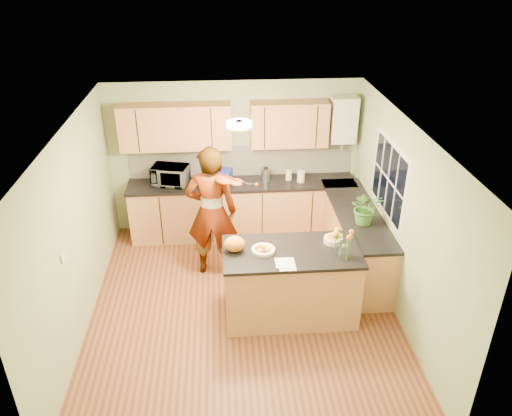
{
  "coord_description": "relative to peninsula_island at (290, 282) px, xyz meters",
  "views": [
    {
      "loc": [
        -0.23,
        -5.29,
        4.32
      ],
      "look_at": [
        0.21,
        0.5,
        1.24
      ],
      "focal_mm": 35.0,
      "sensor_mm": 36.0,
      "label": 1
    }
  ],
  "objects": [
    {
      "name": "wall_left",
      "position": [
        -2.6,
        0.16,
        0.76
      ],
      "size": [
        0.02,
        4.5,
        2.5
      ],
      "primitive_type": "cube",
      "color": "#92A274",
      "rests_on": "floor"
    },
    {
      "name": "wall_right",
      "position": [
        1.4,
        0.16,
        0.76
      ],
      "size": [
        0.02,
        4.5,
        2.5
      ],
      "primitive_type": "cube",
      "color": "#92A274",
      "rests_on": "floor"
    },
    {
      "name": "orange_bowl",
      "position": [
        0.55,
        0.15,
        0.54
      ],
      "size": [
        0.23,
        0.23,
        0.14
      ],
      "color": "beige",
      "rests_on": "peninsula_island"
    },
    {
      "name": "violin",
      "position": [
        -0.79,
        0.83,
        1.09
      ],
      "size": [
        0.71,
        0.61,
        0.18
      ],
      "primitive_type": null,
      "rotation": [
        0.17,
        0.0,
        -0.61
      ],
      "color": "#521505",
      "rests_on": "violinist"
    },
    {
      "name": "violinist",
      "position": [
        -0.99,
        1.05,
        0.49
      ],
      "size": [
        0.75,
        0.53,
        1.97
      ],
      "primitive_type": "imported",
      "rotation": [
        0.0,
        0.0,
        3.06
      ],
      "color": "tan",
      "rests_on": "floor"
    },
    {
      "name": "upper_cabinets",
      "position": [
        -0.78,
        2.24,
        1.36
      ],
      "size": [
        3.2,
        0.34,
        0.7
      ],
      "color": "#A86F43",
      "rests_on": "wall_back"
    },
    {
      "name": "wall_back",
      "position": [
        -0.6,
        2.41,
        0.76
      ],
      "size": [
        4.0,
        0.02,
        2.5
      ],
      "primitive_type": "cube",
      "color": "#92A274",
      "rests_on": "floor"
    },
    {
      "name": "splashback",
      "position": [
        -0.5,
        2.39,
        0.71
      ],
      "size": [
        3.6,
        0.02,
        0.52
      ],
      "primitive_type": "cube",
      "color": "silver",
      "rests_on": "back_counter"
    },
    {
      "name": "light_switch",
      "position": [
        -2.59,
        -0.44,
        0.81
      ],
      "size": [
        0.02,
        0.09,
        0.09
      ],
      "primitive_type": "cube",
      "color": "silver",
      "rests_on": "wall_left"
    },
    {
      "name": "potted_plant",
      "position": [
        1.1,
        0.66,
        0.69
      ],
      "size": [
        0.47,
        0.42,
        0.48
      ],
      "primitive_type": "imported",
      "rotation": [
        0.0,
        0.0,
        -0.12
      ],
      "color": "#3D7B29",
      "rests_on": "right_counter"
    },
    {
      "name": "jar_cream",
      "position": [
        0.26,
        2.15,
        0.53
      ],
      "size": [
        0.11,
        0.11,
        0.15
      ],
      "primitive_type": "cylinder",
      "rotation": [
        0.0,
        0.0,
        0.19
      ],
      "color": "beige",
      "rests_on": "back_counter"
    },
    {
      "name": "jar_white",
      "position": [
        0.44,
        2.06,
        0.54
      ],
      "size": [
        0.14,
        0.14,
        0.19
      ],
      "primitive_type": "cylinder",
      "rotation": [
        0.0,
        0.0,
        0.12
      ],
      "color": "silver",
      "rests_on": "back_counter"
    },
    {
      "name": "boiler",
      "position": [
        1.1,
        2.25,
        1.41
      ],
      "size": [
        0.4,
        0.3,
        0.86
      ],
      "color": "silver",
      "rests_on": "wall_back"
    },
    {
      "name": "floor",
      "position": [
        -0.6,
        0.16,
        -0.49
      ],
      "size": [
        4.5,
        4.5,
        0.0
      ],
      "primitive_type": "plane",
      "color": "#5C2D1A",
      "rests_on": "ground"
    },
    {
      "name": "peninsula_island",
      "position": [
        0.0,
        0.0,
        0.0
      ],
      "size": [
        1.7,
        0.87,
        0.98
      ],
      "color": "#A86F43",
      "rests_on": "floor"
    },
    {
      "name": "microwave",
      "position": [
        -1.63,
        2.13,
        0.6
      ],
      "size": [
        0.62,
        0.49,
        0.31
      ],
      "primitive_type": "imported",
      "rotation": [
        0.0,
        0.0,
        -0.24
      ],
      "color": "silver",
      "rests_on": "back_counter"
    },
    {
      "name": "orange_bag",
      "position": [
        -0.7,
        0.05,
        0.58
      ],
      "size": [
        0.32,
        0.3,
        0.19
      ],
      "primitive_type": "ellipsoid",
      "rotation": [
        0.0,
        0.0,
        -0.42
      ],
      "color": "orange",
      "rests_on": "peninsula_island"
    },
    {
      "name": "wall_front",
      "position": [
        -0.6,
        -2.09,
        0.76
      ],
      "size": [
        4.0,
        0.02,
        2.5
      ],
      "primitive_type": "cube",
      "color": "#92A274",
      "rests_on": "floor"
    },
    {
      "name": "blue_box",
      "position": [
        -0.82,
        2.09,
        0.57
      ],
      "size": [
        0.36,
        0.3,
        0.24
      ],
      "primitive_type": "cube",
      "rotation": [
        0.0,
        0.0,
        -0.31
      ],
      "color": "navy",
      "rests_on": "back_counter"
    },
    {
      "name": "back_counter",
      "position": [
        -0.5,
        2.11,
        -0.02
      ],
      "size": [
        3.64,
        0.62,
        0.94
      ],
      "color": "#A86F43",
      "rests_on": "floor"
    },
    {
      "name": "kettle",
      "position": [
        -0.12,
        2.14,
        0.57
      ],
      "size": [
        0.15,
        0.15,
        0.29
      ],
      "rotation": [
        0.0,
        0.0,
        0.26
      ],
      "color": "#ADADB1",
      "rests_on": "back_counter"
    },
    {
      "name": "right_counter",
      "position": [
        1.1,
        1.01,
        -0.02
      ],
      "size": [
        0.62,
        2.24,
        0.94
      ],
      "color": "#A86F43",
      "rests_on": "floor"
    },
    {
      "name": "ceiling",
      "position": [
        -0.6,
        0.16,
        2.01
      ],
      "size": [
        4.0,
        4.5,
        0.02
      ],
      "primitive_type": "cube",
      "color": "white",
      "rests_on": "wall_back"
    },
    {
      "name": "papers",
      "position": [
        -0.1,
        -0.3,
        0.49
      ],
      "size": [
        0.2,
        0.27,
        0.01
      ],
      "primitive_type": "cube",
      "color": "white",
      "rests_on": "peninsula_island"
    },
    {
      "name": "fruit_dish",
      "position": [
        -0.35,
        0.0,
        0.53
      ],
      "size": [
        0.29,
        0.29,
        0.1
      ],
      "color": "beige",
      "rests_on": "peninsula_island"
    },
    {
      "name": "flower_vase",
      "position": [
        0.6,
        -0.18,
        0.79
      ],
      "size": [
        0.25,
        0.25,
        0.46
      ],
      "rotation": [
        0.0,
        0.0,
        -0.31
      ],
      "color": "silver",
      "rests_on": "peninsula_island"
    },
    {
      "name": "ceiling_lamp",
      "position": [
        -0.6,
        0.46,
        1.97
      ],
      "size": [
        0.3,
        0.3,
        0.07
      ],
      "color": "#FFEABF",
      "rests_on": "ceiling"
    },
    {
      "name": "window_right",
      "position": [
        1.39,
        0.76,
        1.06
      ],
      "size": [
        0.01,
        1.3,
        1.05
      ],
      "color": "silver",
      "rests_on": "wall_right"
    }
  ]
}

